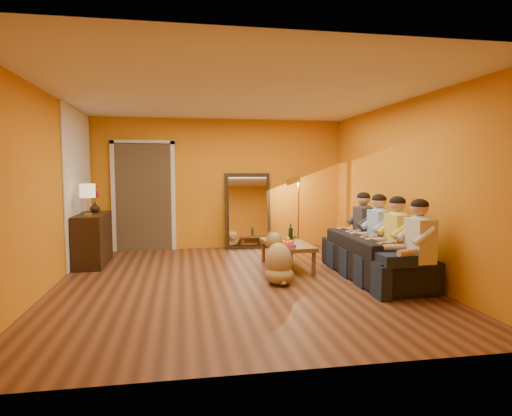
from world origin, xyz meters
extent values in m
cube|color=brown|center=(0.00, 0.00, 0.00)|extent=(5.00, 5.50, 0.00)
cube|color=white|center=(0.00, 0.00, 2.60)|extent=(5.00, 5.50, 0.00)
cube|color=orange|center=(0.00, 2.75, 1.30)|extent=(5.00, 0.00, 2.60)
cube|color=orange|center=(-2.50, 0.00, 1.30)|extent=(0.00, 5.50, 2.60)
cube|color=orange|center=(2.50, 0.00, 1.30)|extent=(0.00, 5.50, 2.60)
cube|color=white|center=(-2.48, 1.75, 1.30)|extent=(0.02, 1.90, 2.58)
cube|color=#3F2D19|center=(-1.50, 2.83, 1.05)|extent=(1.06, 0.30, 2.10)
cube|color=white|center=(-2.07, 2.71, 1.05)|extent=(0.08, 0.06, 2.20)
cube|color=white|center=(-0.93, 2.71, 1.05)|extent=(0.08, 0.06, 2.20)
cube|color=white|center=(-1.50, 2.71, 2.12)|extent=(1.22, 0.06, 0.08)
cube|color=black|center=(0.55, 2.63, 0.76)|extent=(0.92, 0.27, 1.51)
cube|color=white|center=(0.55, 2.59, 0.76)|extent=(0.78, 0.21, 1.35)
cube|color=black|center=(-2.24, 1.55, 0.42)|extent=(0.44, 1.18, 0.85)
imported|color=black|center=(2.00, -0.10, 0.32)|extent=(2.19, 0.86, 0.64)
cylinder|color=black|center=(0.94, 0.65, 0.58)|extent=(0.07, 0.07, 0.31)
imported|color=#B27F3F|center=(1.01, 0.82, 0.47)|extent=(0.10, 0.10, 0.10)
imported|color=black|center=(1.07, 1.05, 0.43)|extent=(0.32, 0.24, 0.02)
imported|color=black|center=(0.71, 0.50, 0.43)|extent=(0.20, 0.25, 0.02)
imported|color=#B1142B|center=(0.72, 0.51, 0.45)|extent=(0.17, 0.23, 0.02)
imported|color=black|center=(0.71, 0.49, 0.47)|extent=(0.26, 0.27, 0.02)
imported|color=black|center=(-2.24, 1.80, 0.94)|extent=(0.17, 0.17, 0.18)
camera|label=1|loc=(-0.76, -5.89, 1.57)|focal=30.00mm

